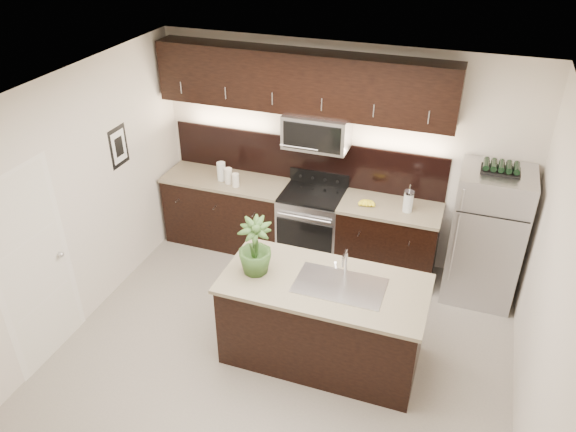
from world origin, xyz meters
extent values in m
plane|color=gray|center=(0.00, 0.00, 0.00)|extent=(4.50, 4.50, 0.00)
cube|color=beige|center=(0.00, 2.00, 1.35)|extent=(4.50, 0.02, 2.70)
cube|color=beige|center=(0.00, -2.00, 1.35)|extent=(4.50, 0.02, 2.70)
cube|color=beige|center=(-2.25, 0.00, 1.35)|extent=(0.02, 4.00, 2.70)
cube|color=beige|center=(2.25, 0.00, 1.35)|extent=(0.02, 4.00, 2.70)
cube|color=white|center=(0.00, 0.00, 2.70)|extent=(4.50, 4.00, 0.02)
cube|color=silver|center=(-2.23, -0.80, 1.01)|extent=(0.04, 0.80, 2.02)
sphere|color=silver|center=(-2.20, -0.48, 1.00)|extent=(0.06, 0.06, 0.06)
cube|color=black|center=(-2.24, 0.75, 1.65)|extent=(0.01, 0.32, 0.46)
cube|color=white|center=(-2.23, 0.75, 1.65)|extent=(0.00, 0.24, 0.36)
cube|color=black|center=(-1.42, 1.69, 0.45)|extent=(1.57, 0.62, 0.90)
cube|color=black|center=(0.71, 1.69, 0.45)|extent=(1.16, 0.62, 0.90)
cube|color=#B2B2B7|center=(-0.25, 1.69, 0.45)|extent=(0.76, 0.62, 0.90)
cube|color=black|center=(-0.25, 1.69, 0.92)|extent=(0.76, 0.60, 0.03)
cube|color=tan|center=(-1.42, 1.69, 0.92)|extent=(1.59, 0.65, 0.04)
cube|color=tan|center=(0.71, 1.69, 0.92)|extent=(1.18, 0.65, 0.04)
cube|color=black|center=(-0.46, 1.99, 1.22)|extent=(3.49, 0.02, 0.56)
cube|color=#B2B2B7|center=(-0.25, 1.80, 1.70)|extent=(0.76, 0.40, 0.40)
cube|color=black|center=(-0.46, 1.83, 2.25)|extent=(3.49, 0.33, 0.70)
cube|color=black|center=(0.38, 0.04, 0.45)|extent=(1.90, 0.90, 0.90)
cube|color=tan|center=(0.38, 0.04, 0.92)|extent=(1.96, 0.96, 0.04)
cube|color=silver|center=(0.53, 0.04, 0.95)|extent=(0.84, 0.50, 0.01)
cylinder|color=silver|center=(0.53, 0.25, 1.06)|extent=(0.03, 0.03, 0.24)
cylinder|color=silver|center=(0.53, 0.18, 1.21)|extent=(0.02, 0.14, 0.02)
cylinder|color=silver|center=(0.53, 0.11, 1.16)|extent=(0.02, 0.02, 0.10)
cube|color=#B2B2B7|center=(1.80, 1.63, 0.80)|extent=(0.77, 0.69, 1.59)
cube|color=black|center=(1.80, 1.63, 1.61)|extent=(0.39, 0.24, 0.03)
cylinder|color=black|center=(1.65, 1.63, 1.66)|extent=(0.07, 0.22, 0.07)
cylinder|color=black|center=(1.73, 1.63, 1.66)|extent=(0.07, 0.22, 0.07)
cylinder|color=black|center=(1.80, 1.63, 1.66)|extent=(0.07, 0.22, 0.07)
cylinder|color=black|center=(1.87, 1.63, 1.66)|extent=(0.07, 0.22, 0.07)
cylinder|color=black|center=(1.95, 1.63, 1.66)|extent=(0.07, 0.22, 0.07)
imported|color=#2C4C1E|center=(-0.30, -0.01, 1.23)|extent=(0.37, 0.37, 0.58)
cylinder|color=silver|center=(-1.44, 1.64, 1.06)|extent=(0.11, 0.11, 0.24)
cylinder|color=silver|center=(-1.32, 1.59, 1.04)|extent=(0.10, 0.10, 0.20)
cylinder|color=silver|center=(-1.20, 1.54, 1.02)|extent=(0.09, 0.09, 0.17)
cylinder|color=silver|center=(0.90, 1.64, 1.05)|extent=(0.11, 0.11, 0.22)
cylinder|color=silver|center=(0.90, 1.64, 1.17)|extent=(0.12, 0.12, 0.02)
cylinder|color=silver|center=(0.90, 1.64, 1.23)|extent=(0.01, 0.01, 0.09)
ellipsoid|color=yellow|center=(0.38, 1.61, 0.97)|extent=(0.23, 0.19, 0.06)
camera|label=1|loc=(1.47, -4.05, 4.20)|focal=35.00mm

